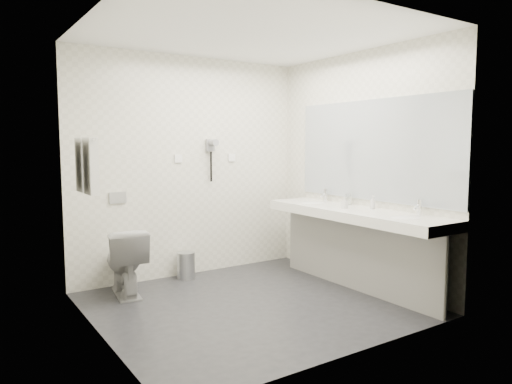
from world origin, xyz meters
TOP-DOWN VIEW (x-y plane):
  - floor at (0.00, 0.00)m, footprint 2.80×2.80m
  - ceiling at (0.00, 0.00)m, footprint 2.80×2.80m
  - wall_back at (0.00, 1.30)m, footprint 2.80×0.00m
  - wall_front at (0.00, -1.30)m, footprint 2.80×0.00m
  - wall_left at (-1.40, 0.00)m, footprint 0.00×2.60m
  - wall_right at (1.40, 0.00)m, footprint 0.00×2.60m
  - vanity_counter at (1.12, -0.20)m, footprint 0.55×2.20m
  - vanity_panel at (1.15, -0.20)m, footprint 0.03×2.15m
  - vanity_post_near at (1.18, -1.24)m, footprint 0.06×0.06m
  - vanity_post_far at (1.18, 0.84)m, footprint 0.06×0.06m
  - mirror at (1.39, -0.20)m, footprint 0.02×2.20m
  - basin_near at (1.12, -0.85)m, footprint 0.40×0.31m
  - basin_far at (1.12, 0.45)m, footprint 0.40×0.31m
  - faucet_near at (1.32, -0.85)m, footprint 0.04×0.04m
  - faucet_far at (1.32, 0.45)m, footprint 0.04×0.04m
  - soap_bottle_a at (1.08, -0.11)m, footprint 0.06×0.06m
  - soap_bottle_c at (1.29, -0.30)m, footprint 0.06×0.06m
  - glass_left at (1.32, 0.08)m, footprint 0.07×0.07m
  - toilet at (-0.90, 0.96)m, footprint 0.47×0.72m
  - flush_plate at (-0.85, 1.29)m, footprint 0.18×0.02m
  - pedal_bin at (-0.14, 1.14)m, footprint 0.26×0.26m
  - bin_lid at (-0.14, 1.14)m, footprint 0.20×0.20m
  - towel_rail at (-1.35, 0.55)m, footprint 0.02×0.62m
  - towel_near at (-1.34, 0.41)m, footprint 0.07×0.24m
  - towel_far at (-1.34, 0.69)m, footprint 0.07×0.24m
  - dryer_cradle at (0.25, 1.27)m, footprint 0.10×0.04m
  - dryer_barrel at (0.25, 1.20)m, footprint 0.08×0.14m
  - dryer_cord at (0.25, 1.26)m, footprint 0.02×0.02m
  - switch_plate_a at (-0.15, 1.29)m, footprint 0.09×0.02m
  - switch_plate_b at (0.55, 1.29)m, footprint 0.09×0.02m

SIDE VIEW (x-z plane):
  - floor at x=0.00m, z-range 0.00..0.00m
  - pedal_bin at x=-0.14m, z-range 0.00..0.29m
  - bin_lid at x=-0.14m, z-range 0.29..0.30m
  - toilet at x=-0.90m, z-range 0.00..0.68m
  - vanity_panel at x=1.15m, z-range 0.00..0.75m
  - vanity_post_near at x=1.18m, z-range 0.00..0.75m
  - vanity_post_far at x=1.18m, z-range 0.00..0.75m
  - vanity_counter at x=1.12m, z-range 0.75..0.85m
  - basin_near at x=1.12m, z-range 0.81..0.86m
  - basin_far at x=1.12m, z-range 0.81..0.86m
  - glass_left at x=1.32m, z-range 0.85..0.97m
  - soap_bottle_a at x=1.08m, z-range 0.85..0.97m
  - soap_bottle_c at x=1.29m, z-range 0.85..0.99m
  - faucet_near at x=1.32m, z-range 0.85..1.00m
  - faucet_far at x=1.32m, z-range 0.85..1.00m
  - flush_plate at x=-0.85m, z-range 0.89..1.01m
  - wall_back at x=0.00m, z-range -0.15..2.65m
  - wall_front at x=0.00m, z-range -0.15..2.65m
  - wall_left at x=-1.40m, z-range -0.05..2.55m
  - wall_right at x=1.40m, z-range -0.05..2.55m
  - dryer_cord at x=0.25m, z-range 1.07..1.43m
  - towel_near at x=-1.34m, z-range 1.09..1.57m
  - towel_far at x=-1.34m, z-range 1.09..1.57m
  - switch_plate_a at x=-0.15m, z-range 1.31..1.40m
  - switch_plate_b at x=0.55m, z-range 1.31..1.40m
  - mirror at x=1.39m, z-range 0.92..1.98m
  - dryer_cradle at x=0.25m, z-range 1.43..1.57m
  - dryer_barrel at x=0.25m, z-range 1.49..1.57m
  - towel_rail at x=-1.35m, z-range 1.54..1.56m
  - ceiling at x=0.00m, z-range 2.50..2.50m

